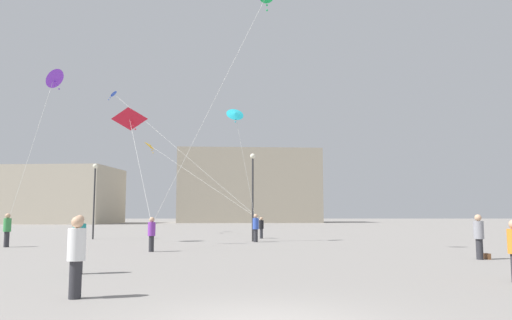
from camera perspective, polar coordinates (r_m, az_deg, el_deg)
person_in_grey at (r=22.02m, az=24.59°, el=-7.94°), size 0.40×0.40×1.82m
person_in_blue at (r=31.85m, az=-0.03°, el=-7.79°), size 0.39×0.39×1.81m
person_in_black at (r=36.20m, az=0.63°, el=-7.80°), size 0.34×0.34×1.57m
person_in_green at (r=30.47m, az=-27.07°, el=-7.14°), size 0.40×0.40×1.86m
person_in_purple at (r=24.55m, az=-12.10°, el=-8.30°), size 0.37×0.37×1.68m
person_in_white at (r=11.75m, az=-20.25°, el=-10.17°), size 0.39×0.39×1.81m
person_in_teal at (r=16.33m, az=-19.97°, el=-8.94°), size 0.40×0.40×1.82m
kite_amber_diamond at (r=45.12m, az=-12.19°, el=1.60°), size 10.56×8.29×7.06m
kite_cyan_diamond at (r=32.48m, az=-2.45°, el=5.37°), size 2.05×1.14×7.61m
kite_cobalt_diamond at (r=48.37m, az=-15.80°, el=6.97°), size 14.47×10.01×12.24m
kite_emerald_diamond at (r=26.35m, az=1.01°, el=18.19°), size 6.17×0.94×12.05m
kite_crimson_delta at (r=29.99m, az=-14.51°, el=4.53°), size 3.20×4.87×6.60m
kite_violet_diamond at (r=33.96m, az=-22.54°, el=8.79°), size 1.55×3.88×9.73m
building_left_hall at (r=94.32m, az=-23.37°, el=-3.83°), size 25.15×16.12×9.82m
building_centre_hall at (r=96.00m, az=-0.83°, el=-3.10°), size 27.82×13.15×14.06m
lamppost_east at (r=37.23m, az=-18.34°, el=-3.22°), size 0.36×0.36×5.43m
lamppost_west at (r=32.55m, az=-0.38°, el=-2.75°), size 0.36×0.36×5.84m
handbag_beside_flyer at (r=22.31m, az=25.41°, el=-10.13°), size 0.16×0.33×0.24m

